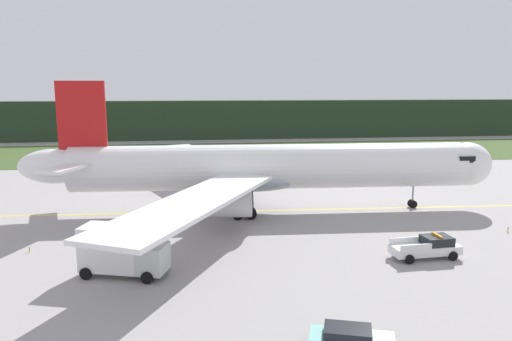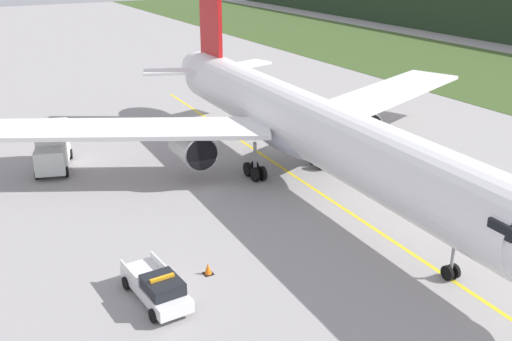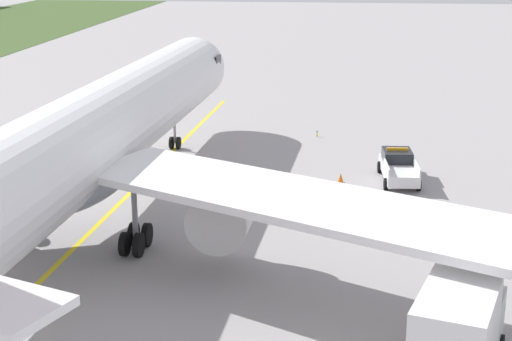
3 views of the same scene
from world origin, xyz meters
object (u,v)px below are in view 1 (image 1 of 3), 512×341
object	(u,v)px
airliner	(263,168)
apron_cone	(394,240)
catering_truck	(121,250)
ops_pickup_truck	(428,247)
staff_car	(351,338)

from	to	relation	value
airliner	apron_cone	distance (m)	16.91
apron_cone	catering_truck	bearing A→B (deg)	-169.56
ops_pickup_truck	apron_cone	distance (m)	3.91
airliner	ops_pickup_truck	distance (m)	20.41
staff_car	ops_pickup_truck	bearing A→B (deg)	50.21
catering_truck	airliner	bearing A→B (deg)	52.81
airliner	ops_pickup_truck	world-z (taller)	airliner
airliner	apron_cone	bearing A→B (deg)	-53.09
airliner	ops_pickup_truck	size ratio (longest dim) A/B	9.18
airliner	catering_truck	distance (m)	21.86
ops_pickup_truck	staff_car	bearing A→B (deg)	-129.79
ops_pickup_truck	catering_truck	bearing A→B (deg)	-178.64
ops_pickup_truck	staff_car	xyz separation A→B (m)	(-10.72, -12.87, -0.20)
catering_truck	ops_pickup_truck	bearing A→B (deg)	1.36
catering_truck	staff_car	bearing A→B (deg)	-42.41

